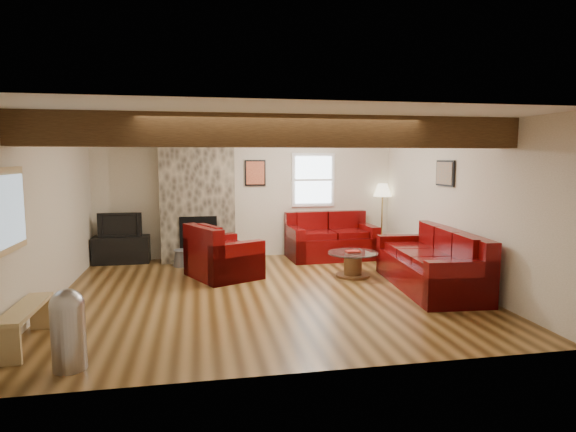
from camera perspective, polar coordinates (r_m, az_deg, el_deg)
name	(u,v)px	position (r m, az deg, el deg)	size (l,w,h in m)	color
room	(267,209)	(7.04, -2.47, 0.81)	(8.00, 8.00, 8.00)	#503315
oak_beam	(282,131)	(5.78, -0.73, 10.02)	(6.00, 0.36, 0.38)	#362010
chimney_breast	(198,198)	(9.45, -10.66, 2.05)	(1.40, 0.67, 2.50)	#3A352D
back_window	(313,180)	(9.93, 3.01, 4.30)	(0.90, 0.08, 1.10)	white
hatch_window	(6,211)	(5.80, -30.40, 0.56)	(0.08, 1.00, 0.90)	tan
ceiling_dome	(313,131)	(8.07, 2.98, 10.03)	(0.40, 0.40, 0.18)	silver
artwork_back	(255,173)	(9.71, -3.90, 5.12)	(0.42, 0.06, 0.52)	black
artwork_right	(445,173)	(8.25, 18.07, 4.84)	(0.06, 0.55, 0.42)	black
sofa_three	(429,259)	(7.72, 16.39, -4.94)	(2.33, 0.97, 0.90)	#480506
loveseat	(331,236)	(9.65, 5.14, -2.35)	(1.70, 0.98, 0.90)	#480506
armchair_red	(224,251)	(8.17, -7.64, -4.12)	(1.10, 0.96, 0.89)	#480506
coffee_table	(353,264)	(8.24, 7.69, -5.71)	(0.85, 0.85, 0.44)	#4C2F18
tv_cabinet	(122,250)	(9.73, -19.13, -3.79)	(1.03, 0.41, 0.52)	black
television	(120,224)	(9.65, -19.24, -0.94)	(0.80, 0.10, 0.46)	black
floor_lamp	(382,194)	(10.24, 11.13, 2.59)	(0.38, 0.38, 1.47)	tan
pine_bench	(26,326)	(5.96, -28.63, -11.40)	(0.26, 1.12, 0.42)	tan
pedal_bin	(68,329)	(5.09, -24.60, -12.11)	(0.31, 0.31, 0.78)	#9E9EA3
coal_bucket	(182,258)	(9.16, -12.40, -4.85)	(0.34, 0.34, 0.32)	slate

